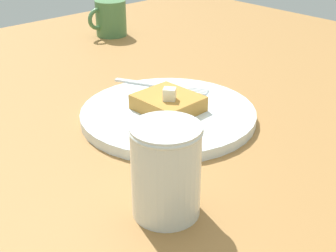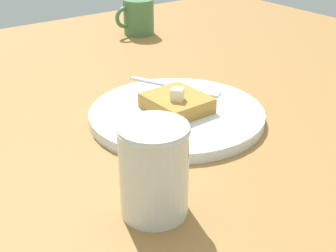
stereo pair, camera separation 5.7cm
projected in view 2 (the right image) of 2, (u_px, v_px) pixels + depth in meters
table_surface at (205, 115)px, 72.22cm from camera, size 128.68×128.68×1.96cm
plate at (178, 114)px, 68.27cm from camera, size 25.58×25.58×1.49cm
toast_slice_center at (178, 104)px, 67.48cm from camera, size 7.94×8.93×2.21cm
butter_pat_primary at (177, 94)px, 65.51cm from camera, size 2.30×2.33×1.73cm
fork at (180, 87)px, 75.55cm from camera, size 8.48×14.94×0.36cm
syrup_jar at (154, 174)px, 47.26cm from camera, size 7.31×7.31×10.05cm
coffee_mug at (138, 17)px, 107.11cm from camera, size 9.62×6.95×7.97cm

